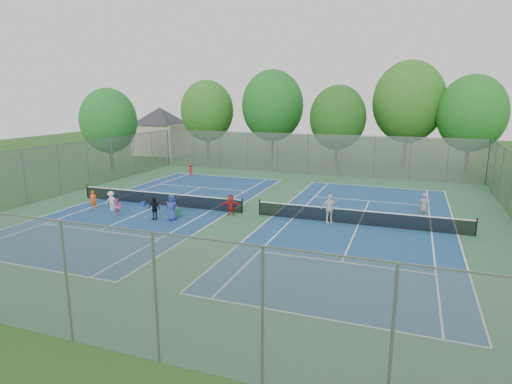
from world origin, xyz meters
TOP-DOWN VIEW (x-y plane):
  - ground at (0.00, 0.00)m, footprint 120.00×120.00m
  - court_pad at (0.00, 0.00)m, footprint 32.00×32.00m
  - court_left at (-7.00, 0.00)m, footprint 10.97×23.77m
  - court_right at (7.00, 0.00)m, footprint 10.97×23.77m
  - net_left at (-7.00, 0.00)m, footprint 12.87×0.10m
  - net_right at (7.00, 0.00)m, footprint 12.87×0.10m
  - fence_north at (0.00, 16.00)m, footprint 32.00×0.10m
  - fence_south at (0.00, -16.00)m, footprint 32.00×0.10m
  - fence_west at (-16.00, 0.00)m, footprint 0.10×32.00m
  - house at (-22.00, 24.00)m, footprint 11.03×11.03m
  - tree_nw at (-14.00, 22.00)m, footprint 6.40×6.40m
  - tree_nl at (-6.00, 23.00)m, footprint 7.20×7.20m
  - tree_nc at (2.00, 21.00)m, footprint 6.00×6.00m
  - tree_nr at (9.00, 24.00)m, footprint 7.60×7.60m
  - tree_ne at (15.00, 22.00)m, footprint 6.60×6.60m
  - tree_side_w at (-19.00, 10.00)m, footprint 5.60×5.60m
  - ball_crate at (-8.02, -0.51)m, footprint 0.32×0.32m
  - ball_hopper at (-4.28, -2.12)m, footprint 0.35×0.35m
  - student_a at (-10.66, -2.53)m, footprint 0.57×0.49m
  - student_b at (-8.09, -3.23)m, footprint 0.57×0.46m
  - student_c at (-9.27, -2.35)m, footprint 0.95×0.68m
  - student_d at (-5.27, -3.27)m, footprint 0.84×0.35m
  - student_e at (-4.13, -3.04)m, footprint 0.87×0.61m
  - student_f at (-1.15, -0.66)m, footprint 1.34×0.79m
  - child_far_baseline at (-10.43, 10.92)m, footprint 0.82×0.56m
  - instructor at (10.67, 2.58)m, footprint 0.64×0.42m
  - teen_court_b at (5.22, -0.17)m, footprint 1.14×0.88m
  - tennis_ball_0 at (-10.30, -5.76)m, footprint 0.07×0.07m
  - tennis_ball_1 at (-10.96, -2.44)m, footprint 0.07×0.07m
  - tennis_ball_2 at (-6.07, -3.12)m, footprint 0.07×0.07m
  - tennis_ball_3 at (-4.00, -5.88)m, footprint 0.07×0.07m
  - tennis_ball_4 at (-5.05, -2.52)m, footprint 0.07×0.07m
  - tennis_ball_5 at (-11.42, -6.50)m, footprint 0.07×0.07m
  - tennis_ball_6 at (-10.44, -2.17)m, footprint 0.07×0.07m
  - tennis_ball_7 at (-5.29, -1.12)m, footprint 0.07×0.07m
  - tennis_ball_8 at (-6.64, -3.47)m, footprint 0.07×0.07m
  - tennis_ball_9 at (-5.78, -1.12)m, footprint 0.07×0.07m
  - tennis_ball_10 at (-4.71, -2.82)m, footprint 0.07×0.07m
  - tennis_ball_11 at (-10.60, -1.57)m, footprint 0.07×0.07m

SIDE VIEW (x-z plane):
  - ground at x=0.00m, z-range 0.00..0.00m
  - court_pad at x=0.00m, z-range 0.00..0.01m
  - court_left at x=-7.00m, z-range 0.01..0.02m
  - court_right at x=7.00m, z-range 0.01..0.02m
  - tennis_ball_0 at x=-10.30m, z-range 0.00..0.07m
  - tennis_ball_1 at x=-10.96m, z-range 0.00..0.07m
  - tennis_ball_2 at x=-6.07m, z-range 0.00..0.07m
  - tennis_ball_3 at x=-4.00m, z-range 0.00..0.07m
  - tennis_ball_4 at x=-5.05m, z-range 0.00..0.07m
  - tennis_ball_5 at x=-11.42m, z-range 0.00..0.07m
  - tennis_ball_6 at x=-10.44m, z-range 0.00..0.07m
  - tennis_ball_7 at x=-5.29m, z-range 0.00..0.07m
  - tennis_ball_8 at x=-6.64m, z-range 0.00..0.07m
  - tennis_ball_9 at x=-5.78m, z-range 0.00..0.07m
  - tennis_ball_10 at x=-4.71m, z-range 0.00..0.07m
  - tennis_ball_11 at x=-10.60m, z-range 0.00..0.07m
  - ball_crate at x=-8.02m, z-range 0.00..0.27m
  - ball_hopper at x=-4.28m, z-range 0.00..0.56m
  - net_left at x=-7.00m, z-range 0.00..0.91m
  - net_right at x=7.00m, z-range 0.00..0.91m
  - student_b at x=-8.09m, z-range 0.00..1.12m
  - child_far_baseline at x=-10.43m, z-range 0.00..1.16m
  - student_a at x=-10.66m, z-range 0.00..1.30m
  - student_c at x=-9.27m, z-range 0.00..1.34m
  - student_f at x=-1.15m, z-range 0.00..1.37m
  - student_d at x=-5.27m, z-range 0.00..1.43m
  - student_e at x=-4.13m, z-range 0.00..1.67m
  - instructor at x=10.67m, z-range 0.00..1.73m
  - teen_court_b at x=5.22m, z-range 0.00..1.81m
  - fence_north at x=0.00m, z-range 0.00..4.00m
  - fence_south at x=0.00m, z-range 0.00..4.00m
  - fence_west at x=-16.00m, z-range 0.00..4.00m
  - house at x=-22.00m, z-range 0.56..7.86m
  - tree_side_w at x=-19.00m, z-range 1.01..9.48m
  - tree_nc at x=2.00m, z-range 0.97..9.82m
  - tree_nw at x=-14.00m, z-range 1.10..10.68m
  - tree_ne at x=15.00m, z-range 1.08..10.85m
  - tree_nl at x=-6.00m, z-range 1.20..11.89m
  - tree_nr at x=9.00m, z-range 1.33..12.75m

